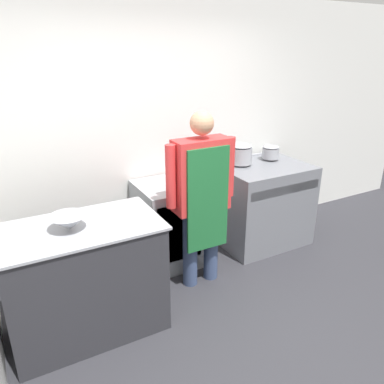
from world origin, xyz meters
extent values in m
plane|color=#2D2D33|center=(0.00, 0.00, 0.00)|extent=(14.00, 14.00, 0.00)
cube|color=white|center=(0.00, 1.69, 1.35)|extent=(8.00, 0.05, 2.70)
cube|color=#2D2D33|center=(-1.04, 0.68, 0.46)|extent=(1.16, 0.67, 0.91)
cube|color=#9EA0A8|center=(-1.04, 0.68, 0.92)|extent=(1.21, 0.70, 0.02)
cube|color=slate|center=(1.14, 1.23, 0.47)|extent=(1.01, 0.78, 0.94)
cube|color=#9EA0A8|center=(1.14, 0.85, 0.77)|extent=(0.92, 0.03, 0.10)
cube|color=#9EA0A8|center=(1.14, 1.60, 0.95)|extent=(1.01, 0.03, 0.02)
cube|color=#93999E|center=(-0.03, 1.32, 0.44)|extent=(0.56, 0.65, 0.88)
cube|color=silver|center=(-0.03, 1.01, 0.48)|extent=(0.48, 0.02, 0.61)
cylinder|color=#38476B|center=(-0.02, 0.83, 0.39)|extent=(0.14, 0.14, 0.77)
cylinder|color=#38476B|center=(0.22, 0.83, 0.39)|extent=(0.14, 0.14, 0.77)
cube|color=red|center=(0.10, 0.83, 1.11)|extent=(0.52, 0.22, 0.67)
cube|color=#1E6633|center=(0.10, 0.71, 0.91)|extent=(0.41, 0.02, 0.96)
cylinder|color=red|center=(-0.20, 0.83, 1.14)|extent=(0.09, 0.09, 0.57)
cylinder|color=red|center=(0.40, 0.83, 1.14)|extent=(0.09, 0.09, 0.57)
sphere|color=tan|center=(0.10, 0.83, 1.57)|extent=(0.21, 0.21, 0.21)
cone|color=#9EA0A8|center=(-1.11, 0.66, 0.99)|extent=(0.28, 0.28, 0.11)
cylinder|color=#9EA0A8|center=(0.92, 1.36, 1.05)|extent=(0.25, 0.25, 0.18)
ellipsoid|color=#9EA0A8|center=(0.92, 1.36, 1.16)|extent=(0.24, 0.24, 0.04)
cylinder|color=#9EA0A8|center=(1.34, 1.36, 1.02)|extent=(0.20, 0.20, 0.12)
ellipsoid|color=#9EA0A8|center=(1.34, 1.36, 1.10)|extent=(0.19, 0.19, 0.03)
camera|label=1|loc=(-1.50, -1.92, 2.18)|focal=35.00mm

